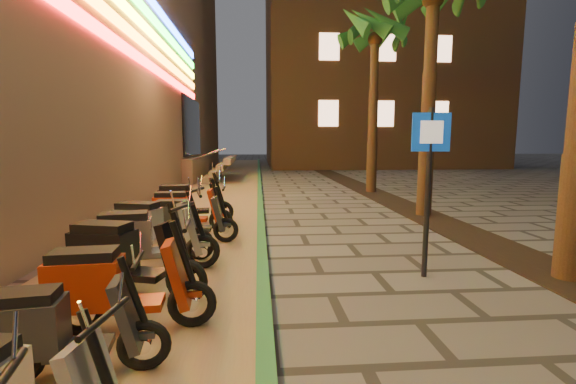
{
  "coord_description": "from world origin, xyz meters",
  "views": [
    {
      "loc": [
        -0.95,
        -3.15,
        2.01
      ],
      "look_at": [
        -0.47,
        3.06,
        1.2
      ],
      "focal_mm": 24.0,
      "sensor_mm": 36.0,
      "label": 1
    }
  ],
  "objects": [
    {
      "name": "scooter_8",
      "position": [
        -2.68,
        2.69,
        0.55
      ],
      "size": [
        1.8,
        0.82,
        1.27
      ],
      "rotation": [
        0.0,
        0.0,
        0.21
      ],
      "color": "black",
      "rests_on": "ground"
    },
    {
      "name": "apartment_block",
      "position": [
        9.0,
        32.0,
        12.5
      ],
      "size": [
        18.0,
        16.06,
        25.0
      ],
      "color": "brown",
      "rests_on": "ground"
    },
    {
      "name": "parking_strip",
      "position": [
        -2.6,
        10.0,
        0.01
      ],
      "size": [
        3.4,
        60.0,
        0.01
      ],
      "primitive_type": "cube",
      "color": "#8C7251",
      "rests_on": "ground"
    },
    {
      "name": "pedestrian_sign",
      "position": [
        1.53,
        2.25,
        1.62
      ],
      "size": [
        0.55,
        0.11,
        2.5
      ],
      "rotation": [
        0.0,
        0.0,
        -0.07
      ],
      "color": "black",
      "rests_on": "ground"
    },
    {
      "name": "ground",
      "position": [
        0.0,
        0.0,
        0.0
      ],
      "size": [
        120.0,
        120.0,
        0.0
      ],
      "primitive_type": "plane",
      "color": "#474442",
      "rests_on": "ground"
    },
    {
      "name": "scooter_5",
      "position": [
        -2.67,
        0.03,
        0.46
      ],
      "size": [
        1.5,
        0.6,
        1.05
      ],
      "rotation": [
        0.0,
        0.0,
        0.14
      ],
      "color": "black",
      "rests_on": "ground"
    },
    {
      "name": "scooter_12",
      "position": [
        -2.71,
        6.32,
        0.55
      ],
      "size": [
        1.8,
        0.64,
        1.27
      ],
      "rotation": [
        0.0,
        0.0,
        0.08
      ],
      "color": "black",
      "rests_on": "ground"
    },
    {
      "name": "green_curb",
      "position": [
        -0.9,
        10.0,
        0.05
      ],
      "size": [
        0.18,
        60.0,
        0.1
      ],
      "primitive_type": "cube",
      "color": "#296D36",
      "rests_on": "ground"
    },
    {
      "name": "scooter_9",
      "position": [
        -2.8,
        3.59,
        0.55
      ],
      "size": [
        1.78,
        0.88,
        1.26
      ],
      "rotation": [
        0.0,
        0.0,
        -0.25
      ],
      "color": "black",
      "rests_on": "ground"
    },
    {
      "name": "scooter_10",
      "position": [
        -2.39,
        4.48,
        0.5
      ],
      "size": [
        1.62,
        0.57,
        1.15
      ],
      "rotation": [
        0.0,
        0.0,
        0.03
      ],
      "color": "black",
      "rests_on": "ground"
    },
    {
      "name": "palm_d",
      "position": [
        3.6,
        12.0,
        5.94
      ],
      "size": [
        2.97,
        3.02,
        7.16
      ],
      "color": "#472D19",
      "rests_on": "ground"
    },
    {
      "name": "planting_strip",
      "position": [
        3.6,
        5.0,
        0.01
      ],
      "size": [
        1.2,
        40.0,
        0.02
      ],
      "primitive_type": "cube",
      "color": "black",
      "rests_on": "ground"
    },
    {
      "name": "scooter_11",
      "position": [
        -2.61,
        5.37,
        0.52
      ],
      "size": [
        1.71,
        0.6,
        1.21
      ],
      "rotation": [
        0.0,
        0.0,
        0.03
      ],
      "color": "black",
      "rests_on": "ground"
    },
    {
      "name": "scooter_6",
      "position": [
        -2.48,
        0.84,
        0.52
      ],
      "size": [
        1.7,
        0.61,
        1.19
      ],
      "rotation": [
        0.0,
        0.0,
        0.09
      ],
      "color": "black",
      "rests_on": "ground"
    },
    {
      "name": "scooter_7",
      "position": [
        -2.69,
        1.8,
        0.55
      ],
      "size": [
        1.81,
        0.89,
        1.28
      ],
      "rotation": [
        0.0,
        0.0,
        -0.26
      ],
      "color": "black",
      "rests_on": "ground"
    }
  ]
}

